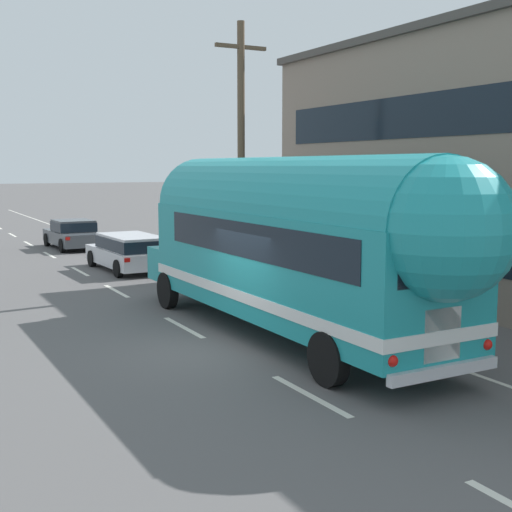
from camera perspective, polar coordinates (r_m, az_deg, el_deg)
The scene contains 6 objects.
ground_plane at distance 14.87m, azimuth -2.73°, elevation -7.75°, with size 300.00×300.00×0.00m, color #565454.
lane_markings at distance 27.54m, azimuth -9.88°, elevation -0.77°, with size 3.54×80.00×0.01m.
utility_pole at distance 22.51m, azimuth -1.25°, elevation 8.80°, with size 1.80×0.24×8.50m.
painted_bus at distance 15.07m, azimuth 3.45°, elevation 1.36°, with size 2.67×12.31×4.12m.
car_lead at distance 26.09m, azimuth -10.50°, elevation 0.52°, with size 2.15×4.59×1.37m.
car_second at distance 33.89m, azimuth -15.01°, elevation 1.86°, with size 2.10×4.40×1.37m.
Camera 1 is at (-6.19, -12.95, 3.91)m, focal length 47.93 mm.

